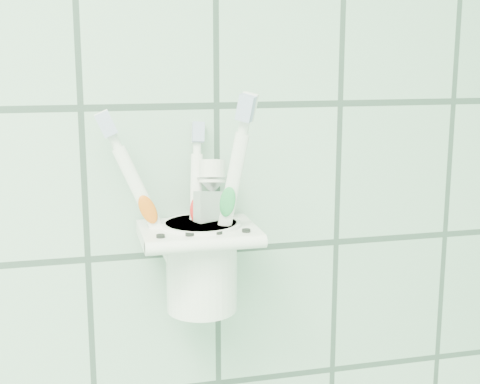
% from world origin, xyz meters
% --- Properties ---
extents(holder_bracket, '(0.11, 0.10, 0.04)m').
position_xyz_m(holder_bracket, '(0.65, 1.15, 1.28)').
color(holder_bracket, white).
rests_on(holder_bracket, wall_back).
extents(cup, '(0.08, 0.08, 0.09)m').
position_xyz_m(cup, '(0.66, 1.16, 1.25)').
color(cup, white).
rests_on(cup, holder_bracket).
extents(toothbrush_pink, '(0.08, 0.03, 0.21)m').
position_xyz_m(toothbrush_pink, '(0.65, 1.15, 1.32)').
color(toothbrush_pink, white).
rests_on(toothbrush_pink, cup).
extents(toothbrush_blue, '(0.02, 0.05, 0.18)m').
position_xyz_m(toothbrush_blue, '(0.65, 1.15, 1.30)').
color(toothbrush_blue, white).
rests_on(toothbrush_blue, cup).
extents(toothbrush_orange, '(0.04, 0.05, 0.22)m').
position_xyz_m(toothbrush_orange, '(0.67, 1.16, 1.32)').
color(toothbrush_orange, white).
rests_on(toothbrush_orange, cup).
extents(toothpaste_tube, '(0.05, 0.05, 0.15)m').
position_xyz_m(toothpaste_tube, '(0.67, 1.15, 1.29)').
color(toothpaste_tube, silver).
rests_on(toothpaste_tube, cup).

